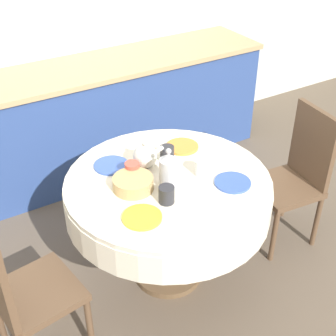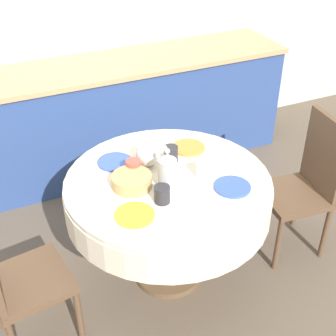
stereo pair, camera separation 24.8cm
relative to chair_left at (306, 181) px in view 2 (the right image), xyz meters
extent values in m
plane|color=brown|center=(-0.94, 0.10, -0.53)|extent=(12.00, 12.00, 0.00)
cube|color=beige|center=(-0.94, 1.84, 0.77)|extent=(7.00, 0.05, 2.60)
cube|color=#2D4784|center=(-0.94, 1.50, -0.08)|extent=(3.20, 0.60, 0.89)
cube|color=tan|center=(-0.94, 1.50, 0.38)|extent=(3.24, 0.64, 0.04)
cylinder|color=brown|center=(-0.94, 0.10, -0.51)|extent=(0.44, 0.44, 0.04)
cylinder|color=brown|center=(-0.94, 0.10, -0.24)|extent=(0.11, 0.11, 0.50)
cylinder|color=silver|center=(-0.94, 0.10, 0.10)|extent=(1.19, 1.19, 0.18)
cylinder|color=silver|center=(-0.94, 0.10, 0.21)|extent=(1.18, 1.18, 0.03)
cube|color=brown|center=(-0.08, 0.01, -0.10)|extent=(0.44, 0.44, 0.04)
cube|color=brown|center=(0.10, -0.01, 0.18)|extent=(0.08, 0.38, 0.52)
cylinder|color=brown|center=(-0.28, -0.15, -0.32)|extent=(0.04, 0.04, 0.41)
cylinder|color=brown|center=(-0.24, 0.20, -0.32)|extent=(0.04, 0.04, 0.41)
cylinder|color=brown|center=(0.07, -0.19, -0.32)|extent=(0.04, 0.04, 0.41)
cylinder|color=brown|center=(0.11, 0.17, -0.32)|extent=(0.04, 0.04, 0.41)
cube|color=brown|center=(-1.79, -0.03, -0.10)|extent=(0.45, 0.45, 0.04)
cylinder|color=brown|center=(-1.64, 0.18, -0.32)|extent=(0.04, 0.04, 0.41)
cylinder|color=brown|center=(-1.59, -0.17, -0.32)|extent=(0.04, 0.04, 0.41)
cylinder|color=yellow|center=(-1.23, -0.12, 0.23)|extent=(0.21, 0.21, 0.01)
cylinder|color=#28282D|center=(-1.05, -0.07, 0.27)|extent=(0.09, 0.09, 0.10)
cylinder|color=#3856AD|center=(-0.65, -0.12, 0.23)|extent=(0.21, 0.21, 0.01)
cylinder|color=white|center=(-0.74, 0.04, 0.27)|extent=(0.09, 0.09, 0.10)
cylinder|color=#3856AD|center=(-1.16, 0.39, 0.23)|extent=(0.21, 0.21, 0.01)
cylinder|color=#CC4C3D|center=(-1.10, 0.23, 0.27)|extent=(0.09, 0.09, 0.10)
cylinder|color=orange|center=(-0.68, 0.36, 0.23)|extent=(0.21, 0.21, 0.01)
cylinder|color=#28282D|center=(-0.84, 0.28, 0.27)|extent=(0.09, 0.09, 0.10)
cylinder|color=#B2B2B7|center=(-0.97, 0.04, 0.31)|extent=(0.10, 0.10, 0.17)
cone|color=#B2B2B7|center=(-0.97, 0.04, 0.42)|extent=(0.09, 0.09, 0.04)
sphere|color=#B2B2B7|center=(-0.97, 0.04, 0.45)|extent=(0.03, 0.03, 0.03)
cylinder|color=silver|center=(-0.99, 0.27, 0.23)|extent=(0.08, 0.08, 0.01)
sphere|color=silver|center=(-0.99, 0.27, 0.31)|extent=(0.14, 0.14, 0.14)
cylinder|color=silver|center=(-0.91, 0.27, 0.31)|extent=(0.08, 0.03, 0.05)
sphere|color=silver|center=(-0.99, 0.27, 0.39)|extent=(0.03, 0.03, 0.03)
cylinder|color=tan|center=(-1.15, 0.13, 0.26)|extent=(0.23, 0.23, 0.07)
camera|label=1|loc=(-2.06, -1.76, 1.75)|focal=50.00mm
camera|label=2|loc=(-1.84, -1.87, 1.75)|focal=50.00mm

